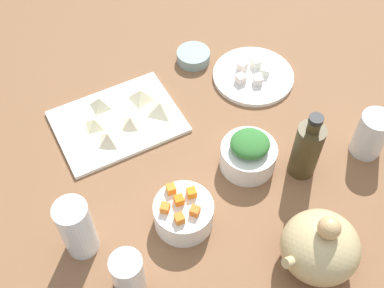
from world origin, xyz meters
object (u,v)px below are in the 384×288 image
Objects in this scene: plate_tofu at (253,76)px; drinking_glass_1 at (77,228)px; drinking_glass_0 at (371,134)px; drinking_glass_2 at (128,273)px; teapot at (320,247)px; bowl_greens at (248,156)px; bowl_small_side at (193,56)px; cutting_board at (118,122)px; bottle_0 at (307,149)px; bowl_carrots at (184,214)px.

drinking_glass_1 is at bearing 20.82° from plate_tofu.
drinking_glass_0 is 61.08cm from drinking_glass_2.
teapot is 36.43cm from drinking_glass_2.
bowl_greens is 36.06cm from bowl_small_side.
bowl_greens is 0.75× the size of teapot.
cutting_board is 1.76× the size of teapot.
cutting_board is 2.98× the size of drinking_glass_2.
bottle_0 is at bearing 143.03° from bowl_greens.
bowl_carrots is at bearing 164.63° from drinking_glass_1.
cutting_board is 1.62× the size of bottle_0.
drinking_glass_1 is (65.78, -10.73, 1.71)cm from drinking_glass_0.
drinking_glass_0 is at bearing -178.82° from drinking_glass_2.
bowl_greens is 1.01× the size of bowl_carrots.
bowl_greens is at bearing 127.72° from cutting_board.
drinking_glass_2 is at bearing 48.29° from bowl_small_side.
bowl_carrots is (-0.49, 31.21, 2.61)cm from cutting_board.
drinking_glass_1 is (20.29, -5.58, 4.26)cm from bowl_carrots.
drinking_glass_2 reaches higher than bowl_small_side.
teapot is 0.92× the size of bottle_0.
bottle_0 is 16.65cm from drinking_glass_0.
drinking_glass_2 is (33.46, -14.34, -1.41)cm from teapot.
bottle_0 is (-9.67, 7.28, 4.62)cm from bowl_greens.
bottle_0 reaches higher than bowl_carrots.
drinking_glass_0 reaches higher than plate_tofu.
bowl_small_side is (-26.85, -9.42, 1.00)cm from cutting_board.
teapot reaches higher than drinking_glass_2.
bowl_carrots reaches higher than cutting_board.
drinking_glass_1 is at bearing 52.31° from cutting_board.
cutting_board is 55.42cm from teapot.
bottle_0 is 50.14cm from drinking_glass_1.
teapot is at bearing 29.48° from drinking_glass_0.
bowl_carrots is 1.09× the size of drinking_glass_0.
drinking_glass_2 reaches higher than bowl_carrots.
cutting_board is 3.31× the size of bowl_small_side.
drinking_glass_2 is (35.16, 11.65, 1.88)cm from bowl_greens.
drinking_glass_0 is (-16.23, 3.11, -2.00)cm from bottle_0.
cutting_board is 32.93cm from bowl_greens.
bowl_small_side is (-6.77, -35.39, -1.54)cm from bowl_greens.
bowl_small_side is 43.21cm from bottle_0.
cutting_board is at bearing -48.17° from bottle_0.
teapot is at bearing 82.15° from bowl_small_side.
bowl_carrots is 0.74× the size of teapot.
drinking_glass_1 is (38.18, -26.33, 1.05)cm from teapot.
drinking_glass_0 is at bearing 141.67° from cutting_board.
bowl_carrots is at bearing 36.67° from plate_tofu.
bottle_0 is at bearing 93.90° from bowl_small_side.
bowl_small_side is at bearing -122.98° from bowl_carrots.
drinking_glass_0 is at bearing -150.52° from teapot.
bowl_carrots is at bearing 90.91° from cutting_board.
teapot is at bearing 68.78° from plate_tofu.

